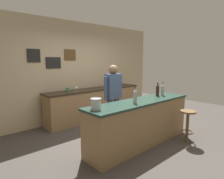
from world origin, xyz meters
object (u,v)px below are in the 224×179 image
object	(u,v)px
wine_bottle_c	(163,90)
wine_glass_a	(76,87)
wine_glass_b	(119,82)
wine_bottle_a	(135,96)
wine_bottle_b	(158,90)
bartender	(113,95)
bar_stool	(188,121)
coffee_mug	(68,90)
ice_bucket	(96,104)

from	to	relation	value
wine_bottle_c	wine_glass_a	distance (m)	2.26
wine_glass_a	wine_glass_b	distance (m)	1.65
wine_bottle_a	wine_glass_b	bearing A→B (deg)	52.28
wine_bottle_b	wine_glass_b	xyz separation A→B (m)	(0.75, 2.03, -0.05)
wine_bottle_a	bartender	bearing A→B (deg)	75.22
bartender	bar_stool	size ratio (longest dim) A/B	2.38
wine_bottle_b	coffee_mug	size ratio (longest dim) A/B	2.45
wine_glass_a	wine_bottle_b	bearing A→B (deg)	-65.41
wine_bottle_a	wine_bottle_c	world-z (taller)	same
wine_bottle_a	coffee_mug	distance (m)	2.22
bar_stool	wine_glass_a	distance (m)	2.89
bartender	wine_bottle_b	size ratio (longest dim) A/B	5.29
wine_bottle_a	wine_glass_b	world-z (taller)	wine_bottle_a
wine_bottle_c	wine_glass_b	xyz separation A→B (m)	(0.63, 2.08, -0.05)
wine_bottle_a	coffee_mug	xyz separation A→B (m)	(-0.18, 2.21, -0.11)
coffee_mug	bar_stool	bearing A→B (deg)	-64.89
wine_bottle_a	ice_bucket	size ratio (longest dim) A/B	1.63
bar_stool	coffee_mug	size ratio (longest dim) A/B	5.44
bartender	wine_glass_b	size ratio (longest dim) A/B	10.45
bartender	ice_bucket	size ratio (longest dim) A/B	8.61
wine_glass_b	wine_bottle_a	bearing A→B (deg)	-127.72
bartender	wine_glass_a	distance (m)	1.28
bartender	wine_bottle_a	world-z (taller)	bartender
bartender	wine_bottle_a	distance (m)	0.89
wine_bottle_a	wine_glass_a	distance (m)	2.12
wine_bottle_a	wine_bottle_c	size ratio (longest dim) A/B	1.00
wine_bottle_c	wine_glass_b	bearing A→B (deg)	73.27
wine_bottle_c	wine_glass_a	world-z (taller)	wine_bottle_c
bartender	wine_bottle_b	world-z (taller)	bartender
wine_bottle_c	bar_stool	bearing A→B (deg)	-87.27
ice_bucket	wine_glass_b	bearing A→B (deg)	39.32
wine_glass_b	coffee_mug	distance (m)	1.87
wine_bottle_b	ice_bucket	xyz separation A→B (m)	(-1.76, -0.02, -0.04)
wine_bottle_b	wine_bottle_c	distance (m)	0.14
wine_glass_a	bartender	bearing A→B (deg)	-81.75
bartender	wine_glass_a	bearing A→B (deg)	98.25
ice_bucket	wine_glass_b	xyz separation A→B (m)	(2.51, 2.06, -0.01)
wine_bottle_a	wine_glass_b	xyz separation A→B (m)	(1.69, 2.19, -0.05)
wine_bottle_b	coffee_mug	xyz separation A→B (m)	(-1.12, 2.06, -0.11)
wine_bottle_a	coffee_mug	bearing A→B (deg)	94.58
bar_stool	ice_bucket	bearing A→B (deg)	161.56
wine_bottle_a	coffee_mug	world-z (taller)	wine_bottle_a
coffee_mug	wine_bottle_b	bearing A→B (deg)	-61.49
wine_glass_a	bar_stool	bearing A→B (deg)	-68.09
bartender	wine_bottle_a	size ratio (longest dim) A/B	5.29
wine_glass_b	coffee_mug	size ratio (longest dim) A/B	1.24
coffee_mug	wine_glass_b	bearing A→B (deg)	-0.70
wine_bottle_b	ice_bucket	size ratio (longest dim) A/B	1.63
bar_stool	wine_bottle_a	world-z (taller)	wine_bottle_a
wine_bottle_c	wine_bottle_b	bearing A→B (deg)	159.76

